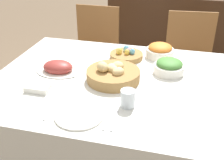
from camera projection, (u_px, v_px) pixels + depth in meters
dining_table at (116, 128)px, 1.87m from camera, size 1.50×1.14×0.74m
chair_far_left at (94, 51)px, 2.70m from camera, size 0.43×0.43×0.90m
chair_far_right at (189, 60)px, 2.51m from camera, size 0.46×0.46×0.90m
sideboard at (176, 33)px, 3.31m from camera, size 1.55×0.44×0.89m
bread_basket at (113, 74)px, 1.66m from camera, size 0.32×0.32×0.12m
egg_basket at (126, 55)px, 1.96m from camera, size 0.23×0.23×0.08m
ham_platter at (58, 68)px, 1.77m from camera, size 0.29×0.20×0.08m
carrot_bowl at (160, 51)px, 1.96m from camera, size 0.19×0.19×0.10m
green_salad_bowl at (169, 67)px, 1.75m from camera, size 0.19×0.19×0.09m
dinner_plate at (79, 115)px, 1.36m from camera, size 0.24×0.24×0.01m
fork at (52, 111)px, 1.39m from camera, size 0.02×0.16×0.00m
knife at (108, 120)px, 1.33m from camera, size 0.02×0.16×0.00m
spoon at (115, 121)px, 1.32m from camera, size 0.02×0.16×0.00m
drinking_cup at (128, 98)px, 1.42m from camera, size 0.08×0.08×0.09m
butter_dish at (38, 88)px, 1.57m from camera, size 0.14×0.08×0.03m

